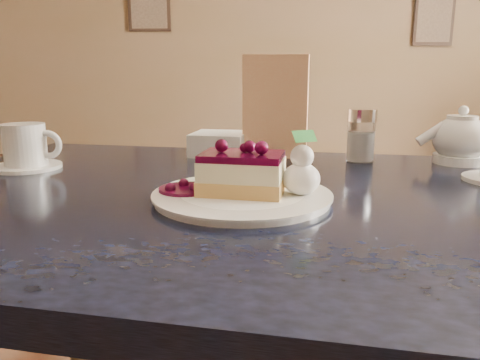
{
  "coord_description": "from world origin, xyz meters",
  "views": [
    {
      "loc": [
        -0.15,
        -0.77,
        1.03
      ],
      "look_at": [
        -0.19,
        -0.11,
        0.88
      ],
      "focal_mm": 35.0,
      "sensor_mm": 36.0,
      "label": 1
    }
  ],
  "objects_px": {
    "main_table": "(248,239)",
    "tea_set": "(467,145)",
    "dessert_plate": "(242,197)",
    "cheesecake_slice": "(242,173)",
    "coffee_set": "(27,149)"
  },
  "relations": [
    {
      "from": "main_table",
      "to": "tea_set",
      "type": "xyz_separation_m",
      "value": [
        0.47,
        0.25,
        0.13
      ]
    },
    {
      "from": "dessert_plate",
      "to": "cheesecake_slice",
      "type": "height_order",
      "value": "cheesecake_slice"
    },
    {
      "from": "dessert_plate",
      "to": "tea_set",
      "type": "height_order",
      "value": "tea_set"
    },
    {
      "from": "main_table",
      "to": "cheesecake_slice",
      "type": "distance_m",
      "value": 0.14
    },
    {
      "from": "dessert_plate",
      "to": "coffee_set",
      "type": "xyz_separation_m",
      "value": [
        -0.47,
        0.23,
        0.04
      ]
    },
    {
      "from": "coffee_set",
      "to": "tea_set",
      "type": "bearing_deg",
      "value": 4.05
    },
    {
      "from": "main_table",
      "to": "tea_set",
      "type": "bearing_deg",
      "value": 36.69
    },
    {
      "from": "dessert_plate",
      "to": "tea_set",
      "type": "bearing_deg",
      "value": 32.24
    },
    {
      "from": "coffee_set",
      "to": "dessert_plate",
      "type": "bearing_deg",
      "value": -26.37
    },
    {
      "from": "tea_set",
      "to": "dessert_plate",
      "type": "bearing_deg",
      "value": -147.76
    },
    {
      "from": "tea_set",
      "to": "cheesecake_slice",
      "type": "bearing_deg",
      "value": -147.76
    },
    {
      "from": "dessert_plate",
      "to": "main_table",
      "type": "bearing_deg",
      "value": 81.05
    },
    {
      "from": "cheesecake_slice",
      "to": "main_table",
      "type": "bearing_deg",
      "value": 90.0
    },
    {
      "from": "main_table",
      "to": "dessert_plate",
      "type": "relative_size",
      "value": 5.11
    },
    {
      "from": "coffee_set",
      "to": "cheesecake_slice",
      "type": "bearing_deg",
      "value": -26.37
    }
  ]
}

